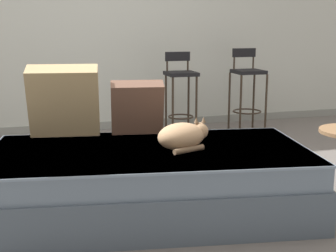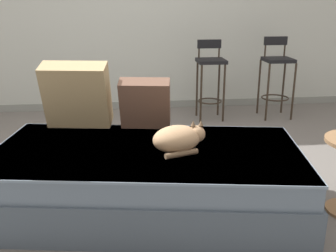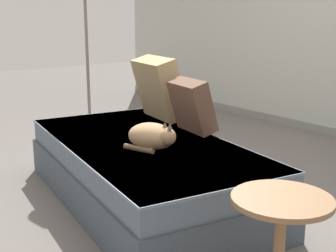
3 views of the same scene
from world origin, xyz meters
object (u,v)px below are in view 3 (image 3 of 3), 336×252
object	(u,v)px
couch	(143,170)
throw_pillow_middle	(192,106)
throw_pillow_corner	(159,88)
cat	(153,136)
side_table	(280,236)

from	to	relation	value
couch	throw_pillow_middle	distance (m)	0.59
throw_pillow_corner	cat	size ratio (longest dim) A/B	1.36
cat	couch	bearing A→B (deg)	162.47
couch	cat	distance (m)	0.36
couch	cat	world-z (taller)	cat
couch	throw_pillow_middle	bearing A→B (deg)	88.20
throw_pillow_middle	cat	xyz separation A→B (m)	(0.19, -0.49, -0.11)
throw_pillow_corner	cat	distance (m)	0.91
throw_pillow_middle	cat	world-z (taller)	throw_pillow_middle
couch	side_table	bearing A→B (deg)	-8.74
throw_pillow_corner	side_table	bearing A→B (deg)	-20.99
throw_pillow_corner	cat	bearing A→B (deg)	-39.14
throw_pillow_corner	side_table	size ratio (longest dim) A/B	1.00
side_table	couch	bearing A→B (deg)	171.26
throw_pillow_corner	throw_pillow_middle	xyz separation A→B (m)	(0.50, -0.08, -0.06)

